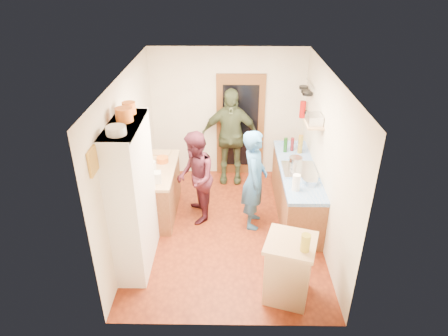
{
  "coord_description": "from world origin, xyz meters",
  "views": [
    {
      "loc": [
        0.03,
        -5.46,
        4.07
      ],
      "look_at": [
        -0.05,
        0.15,
        1.07
      ],
      "focal_mm": 32.0,
      "sensor_mm": 36.0,
      "label": 1
    }
  ],
  "objects_px": {
    "hutch_body": "(133,198)",
    "person_left": "(197,177)",
    "island_base": "(288,271)",
    "right_counter_base": "(296,192)",
    "person_back": "(231,137)",
    "person_hob": "(256,181)"
  },
  "relations": [
    {
      "from": "right_counter_base",
      "to": "person_left",
      "type": "xyz_separation_m",
      "value": [
        -1.7,
        -0.17,
        0.38
      ]
    },
    {
      "from": "island_base",
      "to": "person_hob",
      "type": "bearing_deg",
      "value": 102.1
    },
    {
      "from": "person_hob",
      "to": "hutch_body",
      "type": "bearing_deg",
      "value": 122.25
    },
    {
      "from": "right_counter_base",
      "to": "person_left",
      "type": "distance_m",
      "value": 1.75
    },
    {
      "from": "hutch_body",
      "to": "person_hob",
      "type": "height_order",
      "value": "hutch_body"
    },
    {
      "from": "right_counter_base",
      "to": "island_base",
      "type": "bearing_deg",
      "value": -100.91
    },
    {
      "from": "island_base",
      "to": "right_counter_base",
      "type": "bearing_deg",
      "value": 79.09
    },
    {
      "from": "person_left",
      "to": "person_back",
      "type": "relative_size",
      "value": 0.84
    },
    {
      "from": "island_base",
      "to": "person_back",
      "type": "bearing_deg",
      "value": 103.56
    },
    {
      "from": "right_counter_base",
      "to": "person_left",
      "type": "bearing_deg",
      "value": -174.3
    },
    {
      "from": "hutch_body",
      "to": "person_left",
      "type": "relative_size",
      "value": 1.37
    },
    {
      "from": "right_counter_base",
      "to": "person_hob",
      "type": "relative_size",
      "value": 1.28
    },
    {
      "from": "person_hob",
      "to": "person_left",
      "type": "distance_m",
      "value": 1.0
    },
    {
      "from": "island_base",
      "to": "person_left",
      "type": "xyz_separation_m",
      "value": [
        -1.32,
        1.82,
        0.37
      ]
    },
    {
      "from": "island_base",
      "to": "person_back",
      "type": "distance_m",
      "value": 3.27
    },
    {
      "from": "hutch_body",
      "to": "person_left",
      "type": "bearing_deg",
      "value": 54.82
    },
    {
      "from": "hutch_body",
      "to": "person_hob",
      "type": "xyz_separation_m",
      "value": [
        1.77,
        0.92,
        -0.24
      ]
    },
    {
      "from": "person_hob",
      "to": "right_counter_base",
      "type": "bearing_deg",
      "value": -57.7
    },
    {
      "from": "right_counter_base",
      "to": "hutch_body",
      "type": "bearing_deg",
      "value": -152.53
    },
    {
      "from": "hutch_body",
      "to": "person_back",
      "type": "relative_size",
      "value": 1.15
    },
    {
      "from": "right_counter_base",
      "to": "person_back",
      "type": "bearing_deg",
      "value": 134.85
    },
    {
      "from": "person_left",
      "to": "person_back",
      "type": "distance_m",
      "value": 1.44
    }
  ]
}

